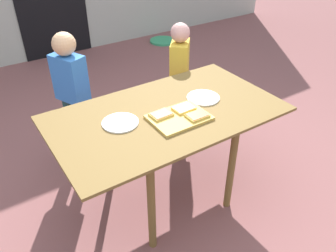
{
  "coord_description": "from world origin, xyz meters",
  "views": [
    {
      "loc": [
        -0.98,
        -1.49,
        1.81
      ],
      "look_at": [
        0.01,
        0.0,
        0.61
      ],
      "focal_mm": 36.46,
      "sensor_mm": 36.0,
      "label": 1
    }
  ],
  "objects_px": {
    "dining_table": "(167,124)",
    "child_right": "(179,76)",
    "pizza_slice_far_left": "(161,114)",
    "plate_white_left": "(120,123)",
    "pizza_slice_far_right": "(184,108)",
    "pizza_slice_near_right": "(197,116)",
    "cutting_board": "(179,118)",
    "child_left": "(72,92)",
    "garden_hose_coil": "(163,41)",
    "plate_white_right": "(203,98)"
  },
  "relations": [
    {
      "from": "dining_table",
      "to": "plate_white_left",
      "type": "height_order",
      "value": "plate_white_left"
    },
    {
      "from": "cutting_board",
      "to": "child_left",
      "type": "height_order",
      "value": "child_left"
    },
    {
      "from": "cutting_board",
      "to": "pizza_slice_near_right",
      "type": "height_order",
      "value": "pizza_slice_near_right"
    },
    {
      "from": "pizza_slice_far_left",
      "to": "plate_white_right",
      "type": "distance_m",
      "value": 0.36
    },
    {
      "from": "cutting_board",
      "to": "pizza_slice_far_right",
      "type": "relative_size",
      "value": 2.65
    },
    {
      "from": "pizza_slice_far_left",
      "to": "child_left",
      "type": "height_order",
      "value": "child_left"
    },
    {
      "from": "child_left",
      "to": "plate_white_left",
      "type": "bearing_deg",
      "value": -87.03
    },
    {
      "from": "child_left",
      "to": "cutting_board",
      "type": "bearing_deg",
      "value": -68.1
    },
    {
      "from": "cutting_board",
      "to": "pizza_slice_far_left",
      "type": "height_order",
      "value": "pizza_slice_far_left"
    },
    {
      "from": "pizza_slice_far_right",
      "to": "garden_hose_coil",
      "type": "relative_size",
      "value": 0.33
    },
    {
      "from": "pizza_slice_far_left",
      "to": "plate_white_right",
      "type": "xyz_separation_m",
      "value": [
        0.36,
        0.05,
        -0.02
      ]
    },
    {
      "from": "cutting_board",
      "to": "garden_hose_coil",
      "type": "bearing_deg",
      "value": 59.05
    },
    {
      "from": "pizza_slice_far_right",
      "to": "child_left",
      "type": "distance_m",
      "value": 0.94
    },
    {
      "from": "cutting_board",
      "to": "child_left",
      "type": "xyz_separation_m",
      "value": [
        -0.35,
        0.88,
        -0.12
      ]
    },
    {
      "from": "plate_white_left",
      "to": "garden_hose_coil",
      "type": "height_order",
      "value": "plate_white_left"
    },
    {
      "from": "cutting_board",
      "to": "plate_white_left",
      "type": "relative_size",
      "value": 1.6
    },
    {
      "from": "pizza_slice_far_left",
      "to": "plate_white_left",
      "type": "relative_size",
      "value": 0.61
    },
    {
      "from": "plate_white_left",
      "to": "child_right",
      "type": "distance_m",
      "value": 1.02
    },
    {
      "from": "pizza_slice_far_left",
      "to": "pizza_slice_far_right",
      "type": "xyz_separation_m",
      "value": [
        0.15,
        -0.02,
        0.0
      ]
    },
    {
      "from": "pizza_slice_far_left",
      "to": "pizza_slice_far_right",
      "type": "relative_size",
      "value": 1.01
    },
    {
      "from": "plate_white_left",
      "to": "pizza_slice_near_right",
      "type": "bearing_deg",
      "value": -27.57
    },
    {
      "from": "pizza_slice_near_right",
      "to": "child_right",
      "type": "distance_m",
      "value": 0.91
    },
    {
      "from": "cutting_board",
      "to": "plate_white_right",
      "type": "bearing_deg",
      "value": 22.91
    },
    {
      "from": "pizza_slice_far_right",
      "to": "garden_hose_coil",
      "type": "distance_m",
      "value": 3.28
    },
    {
      "from": "dining_table",
      "to": "child_right",
      "type": "xyz_separation_m",
      "value": [
        0.53,
        0.62,
        -0.06
      ]
    },
    {
      "from": "cutting_board",
      "to": "garden_hose_coil",
      "type": "relative_size",
      "value": 0.88
    },
    {
      "from": "child_left",
      "to": "garden_hose_coil",
      "type": "xyz_separation_m",
      "value": [
        2.04,
        1.94,
        -0.59
      ]
    },
    {
      "from": "pizza_slice_far_left",
      "to": "child_left",
      "type": "bearing_deg",
      "value": 108.26
    },
    {
      "from": "child_left",
      "to": "pizza_slice_far_right",
      "type": "bearing_deg",
      "value": -63.05
    },
    {
      "from": "child_left",
      "to": "pizza_slice_near_right",
      "type": "bearing_deg",
      "value": -64.95
    },
    {
      "from": "cutting_board",
      "to": "pizza_slice_far_right",
      "type": "height_order",
      "value": "pizza_slice_far_right"
    },
    {
      "from": "plate_white_left",
      "to": "pizza_slice_far_left",
      "type": "bearing_deg",
      "value": -19.63
    },
    {
      "from": "pizza_slice_far_right",
      "to": "pizza_slice_near_right",
      "type": "bearing_deg",
      "value": -80.88
    },
    {
      "from": "pizza_slice_far_left",
      "to": "garden_hose_coil",
      "type": "relative_size",
      "value": 0.33
    },
    {
      "from": "cutting_board",
      "to": "garden_hose_coil",
      "type": "height_order",
      "value": "cutting_board"
    },
    {
      "from": "child_left",
      "to": "garden_hose_coil",
      "type": "distance_m",
      "value": 2.87
    },
    {
      "from": "cutting_board",
      "to": "plate_white_left",
      "type": "xyz_separation_m",
      "value": [
        -0.31,
        0.15,
        -0.0
      ]
    },
    {
      "from": "dining_table",
      "to": "child_right",
      "type": "relative_size",
      "value": 1.4
    },
    {
      "from": "dining_table",
      "to": "pizza_slice_near_right",
      "type": "xyz_separation_m",
      "value": [
        0.11,
        -0.17,
        0.11
      ]
    },
    {
      "from": "dining_table",
      "to": "pizza_slice_far_right",
      "type": "relative_size",
      "value": 10.98
    },
    {
      "from": "dining_table",
      "to": "pizza_slice_far_right",
      "type": "height_order",
      "value": "pizza_slice_far_right"
    },
    {
      "from": "pizza_slice_near_right",
      "to": "child_right",
      "type": "relative_size",
      "value": 0.13
    },
    {
      "from": "child_left",
      "to": "dining_table",
      "type": "bearing_deg",
      "value": -66.69
    },
    {
      "from": "pizza_slice_far_left",
      "to": "cutting_board",
      "type": "bearing_deg",
      "value": -37.68
    },
    {
      "from": "cutting_board",
      "to": "pizza_slice_far_right",
      "type": "bearing_deg",
      "value": 35.44
    },
    {
      "from": "pizza_slice_far_right",
      "to": "plate_white_right",
      "type": "distance_m",
      "value": 0.22
    },
    {
      "from": "child_right",
      "to": "pizza_slice_far_right",
      "type": "bearing_deg",
      "value": -123.34
    },
    {
      "from": "pizza_slice_far_right",
      "to": "plate_white_right",
      "type": "xyz_separation_m",
      "value": [
        0.21,
        0.07,
        -0.02
      ]
    },
    {
      "from": "pizza_slice_far_right",
      "to": "child_right",
      "type": "distance_m",
      "value": 0.82
    },
    {
      "from": "plate_white_right",
      "to": "cutting_board",
      "type": "bearing_deg",
      "value": -157.09
    }
  ]
}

